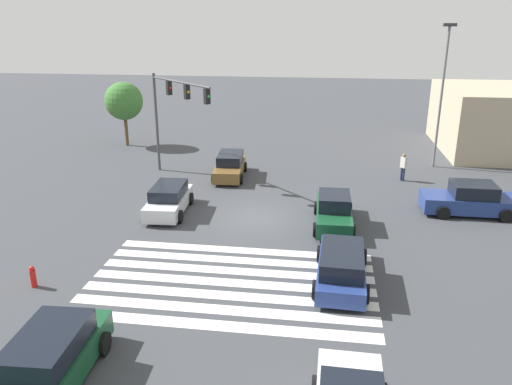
{
  "coord_description": "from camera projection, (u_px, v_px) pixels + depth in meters",
  "views": [
    {
      "loc": [
        3.3,
        -23.3,
        9.52
      ],
      "look_at": [
        0.0,
        0.0,
        1.37
      ],
      "focal_mm": 35.0,
      "sensor_mm": 36.0,
      "label": 1
    }
  ],
  "objects": [
    {
      "name": "car_3",
      "position": [
        471.0,
        200.0,
        25.7
      ],
      "size": [
        4.85,
        2.23,
        1.64
      ],
      "rotation": [
        0.0,
        0.0,
        3.14
      ],
      "color": "navy",
      "rests_on": "ground_plane"
    },
    {
      "name": "traffic_signal_mast",
      "position": [
        173.0,
        104.0,
        30.16
      ],
      "size": [
        4.88,
        4.88,
        6.36
      ],
      "rotation": [
        0.0,
        0.0,
        -0.79
      ],
      "color": "#47474C",
      "rests_on": "ground_plane"
    },
    {
      "name": "car_0",
      "position": [
        50.0,
        361.0,
        13.53
      ],
      "size": [
        2.24,
        4.72,
        1.6
      ],
      "rotation": [
        0.0,
        0.0,
        -1.52
      ],
      "color": "#144728",
      "rests_on": "ground_plane"
    },
    {
      "name": "car_1",
      "position": [
        334.0,
        211.0,
        24.22
      ],
      "size": [
        1.96,
        4.65,
        1.62
      ],
      "rotation": [
        0.0,
        0.0,
        1.58
      ],
      "color": "#144728",
      "rests_on": "ground_plane"
    },
    {
      "name": "crosswalk_markings",
      "position": [
        232.0,
        283.0,
        19.09
      ],
      "size": [
        10.91,
        6.3,
        0.01
      ],
      "rotation": [
        0.0,
        0.0,
        1.57
      ],
      "color": "silver",
      "rests_on": "ground_plane"
    },
    {
      "name": "car_4",
      "position": [
        341.0,
        266.0,
        18.9
      ],
      "size": [
        2.13,
        4.82,
        1.46
      ],
      "rotation": [
        0.0,
        0.0,
        1.54
      ],
      "color": "navy",
      "rests_on": "ground_plane"
    },
    {
      "name": "ground_plane",
      "position": [
        256.0,
        218.0,
        25.35
      ],
      "size": [
        132.14,
        132.14,
        0.0
      ],
      "primitive_type": "plane",
      "color": "#3D3F44"
    },
    {
      "name": "car_6",
      "position": [
        230.0,
        166.0,
        31.81
      ],
      "size": [
        2.14,
        4.48,
        1.48
      ],
      "rotation": [
        0.0,
        0.0,
        -1.5
      ],
      "color": "brown",
      "rests_on": "ground_plane"
    },
    {
      "name": "car_2",
      "position": [
        169.0,
        199.0,
        25.88
      ],
      "size": [
        2.15,
        4.34,
        1.47
      ],
      "rotation": [
        0.0,
        0.0,
        -1.51
      ],
      "color": "silver",
      "rests_on": "ground_plane"
    },
    {
      "name": "street_light_pole_a",
      "position": [
        443.0,
        85.0,
        32.43
      ],
      "size": [
        0.8,
        0.36,
        9.34
      ],
      "color": "slate",
      "rests_on": "ground_plane"
    },
    {
      "name": "tree_corner_c",
      "position": [
        124.0,
        101.0,
        38.86
      ],
      "size": [
        2.95,
        2.95,
        5.03
      ],
      "color": "brown",
      "rests_on": "ground_plane"
    },
    {
      "name": "pedestrian",
      "position": [
        403.0,
        166.0,
        30.92
      ],
      "size": [
        0.41,
        0.41,
        1.74
      ],
      "rotation": [
        0.0,
        0.0,
        -2.4
      ],
      "color": "#232842",
      "rests_on": "ground_plane"
    },
    {
      "name": "fire_hydrant",
      "position": [
        33.0,
        276.0,
        18.68
      ],
      "size": [
        0.22,
        0.22,
        0.86
      ],
      "color": "red",
      "rests_on": "ground_plane"
    }
  ]
}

